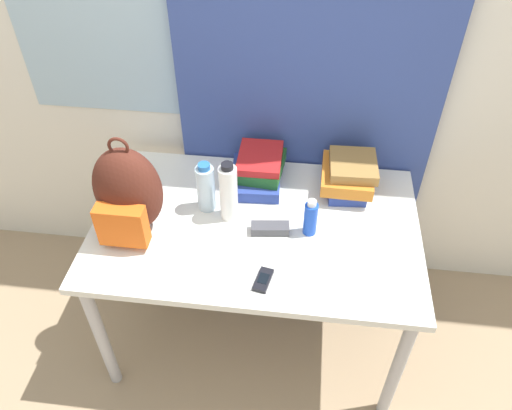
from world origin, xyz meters
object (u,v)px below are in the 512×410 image
(sunglasses_case, at_px, (270,228))
(water_bottle, at_px, (206,188))
(backpack, at_px, (128,193))
(book_stack_left, at_px, (258,169))
(cell_phone, at_px, (263,280))
(sunscreen_bottle, at_px, (311,218))
(book_stack_center, at_px, (348,175))
(sports_bottle, at_px, (228,192))

(sunglasses_case, bearing_deg, water_bottle, 157.81)
(water_bottle, bearing_deg, backpack, -150.28)
(backpack, relative_size, water_bottle, 1.89)
(book_stack_left, relative_size, cell_phone, 2.55)
(sunscreen_bottle, relative_size, sunglasses_case, 1.06)
(book_stack_left, relative_size, water_bottle, 1.29)
(book_stack_center, height_order, sunglasses_case, book_stack_center)
(sunglasses_case, bearing_deg, book_stack_center, 44.88)
(sunscreen_bottle, height_order, cell_phone, sunscreen_bottle)
(book_stack_left, distance_m, book_stack_center, 0.38)
(book_stack_center, height_order, sunscreen_bottle, sunscreen_bottle)
(sports_bottle, xyz_separation_m, sunscreen_bottle, (0.33, -0.06, -0.05))
(book_stack_left, height_order, sunglasses_case, book_stack_left)
(book_stack_center, distance_m, sunscreen_bottle, 0.32)
(sunglasses_case, bearing_deg, book_stack_left, 105.38)
(backpack, distance_m, sunscreen_bottle, 0.70)
(sunscreen_bottle, bearing_deg, cell_phone, -119.64)
(book_stack_center, bearing_deg, cell_phone, -118.60)
(book_stack_center, xyz_separation_m, sunglasses_case, (-0.30, -0.30, -0.06))
(water_bottle, distance_m, sunglasses_case, 0.31)
(sunscreen_bottle, distance_m, sunglasses_case, 0.16)
(sunscreen_bottle, bearing_deg, backpack, -175.35)
(sports_bottle, relative_size, sunscreen_bottle, 1.61)
(sports_bottle, bearing_deg, water_bottle, 158.58)
(book_stack_left, relative_size, sunscreen_bottle, 1.75)
(book_stack_center, relative_size, cell_phone, 2.30)
(water_bottle, bearing_deg, book_stack_center, 18.18)
(backpack, relative_size, book_stack_center, 1.62)
(backpack, height_order, book_stack_left, backpack)
(book_stack_left, relative_size, sunglasses_case, 1.86)
(backpack, xyz_separation_m, book_stack_left, (0.45, 0.34, -0.11))
(backpack, distance_m, cell_phone, 0.60)
(cell_phone, bearing_deg, sports_bottle, 118.41)
(book_stack_left, xyz_separation_m, sports_bottle, (-0.09, -0.23, 0.06))
(backpack, height_order, water_bottle, backpack)
(book_stack_left, bearing_deg, water_bottle, -134.44)
(water_bottle, height_order, cell_phone, water_bottle)
(sports_bottle, height_order, sunscreen_bottle, sports_bottle)
(sunglasses_case, bearing_deg, sports_bottle, 157.37)
(sunglasses_case, bearing_deg, backpack, -175.83)
(sports_bottle, distance_m, sunglasses_case, 0.22)
(book_stack_left, distance_m, sunscreen_bottle, 0.37)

